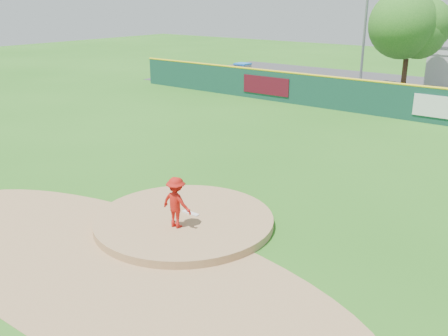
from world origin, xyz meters
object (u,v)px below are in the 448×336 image
Objects in this scene: playground_slide at (242,74)px; deciduous_tree at (409,30)px; light_pole_left at (367,5)px; pitcher at (176,202)px.

deciduous_tree is at bearing 12.74° from playground_slide.
light_pole_left is at bearing 30.48° from playground_slide.
playground_slide is at bearing -149.52° from light_pole_left.
light_pole_left is (-4.00, 2.00, 1.50)m from deciduous_tree.
deciduous_tree is at bearing -26.57° from light_pole_left.
playground_slide is at bearing -167.26° from deciduous_tree.
playground_slide is 0.27× the size of light_pole_left.
pitcher reaches higher than playground_slide.
light_pole_left reaches higher than deciduous_tree.
light_pole_left is (8.02, 4.72, 5.21)m from playground_slide.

